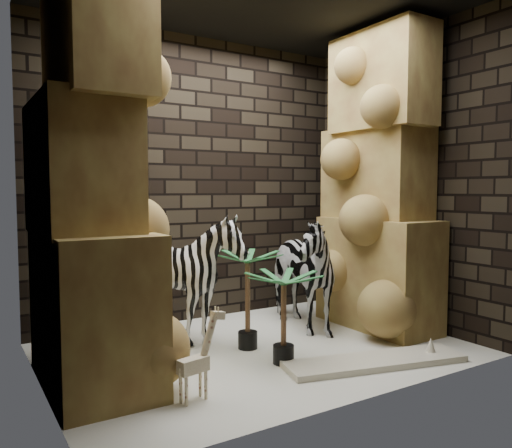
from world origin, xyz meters
TOP-DOWN VIEW (x-y plane):
  - floor at (0.00, 0.00)m, footprint 3.50×3.50m
  - wall_back at (0.00, 1.25)m, footprint 3.50×0.00m
  - wall_front at (0.00, -1.25)m, footprint 3.50×0.00m
  - wall_left at (-1.75, 0.00)m, footprint 0.00×3.00m
  - wall_right at (1.75, 0.00)m, footprint 0.00×3.00m
  - rock_pillar_left at (-1.40, 0.00)m, footprint 0.68×1.30m
  - rock_pillar_right at (1.42, 0.00)m, footprint 0.58×1.25m
  - zebra_right at (0.66, 0.38)m, footprint 0.74×1.19m
  - zebra_left at (-0.45, 0.50)m, footprint 1.30×1.44m
  - giraffe_toy at (-0.93, -0.67)m, footprint 0.33×0.17m
  - palm_front at (-0.07, 0.08)m, footprint 0.36×0.36m
  - palm_back at (-0.02, -0.40)m, footprint 0.36×0.36m
  - surfboard at (0.60, -0.80)m, footprint 1.54×0.71m

SIDE VIEW (x-z plane):
  - floor at x=0.00m, z-range 0.00..0.00m
  - surfboard at x=0.60m, z-range 0.00..0.05m
  - giraffe_toy at x=-0.93m, z-range 0.00..0.61m
  - palm_back at x=-0.02m, z-range 0.00..0.75m
  - palm_front at x=-0.07m, z-range 0.00..0.87m
  - zebra_left at x=-0.45m, z-range 0.00..1.08m
  - zebra_right at x=0.66m, z-range 0.00..1.33m
  - wall_back at x=0.00m, z-range -0.25..3.25m
  - wall_front at x=0.00m, z-range -0.25..3.25m
  - wall_left at x=-1.75m, z-range 0.00..3.00m
  - wall_right at x=1.75m, z-range 0.00..3.00m
  - rock_pillar_left at x=-1.40m, z-range 0.00..3.00m
  - rock_pillar_right at x=1.42m, z-range 0.00..3.00m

